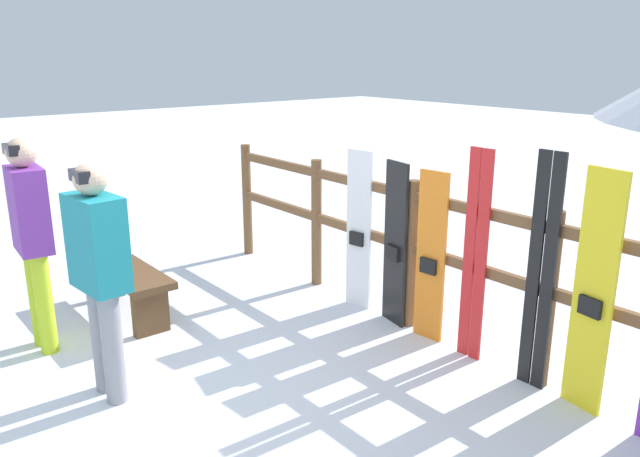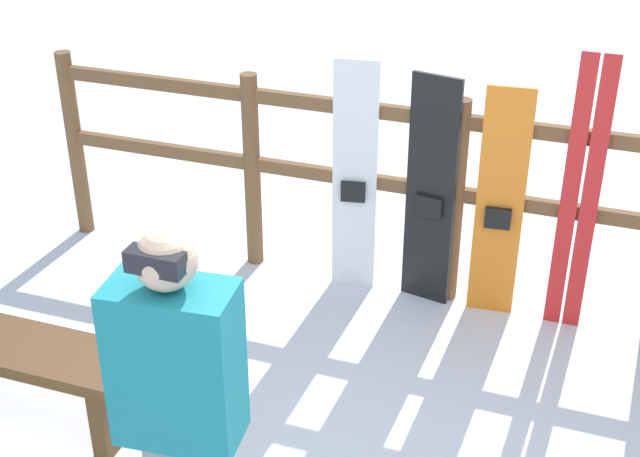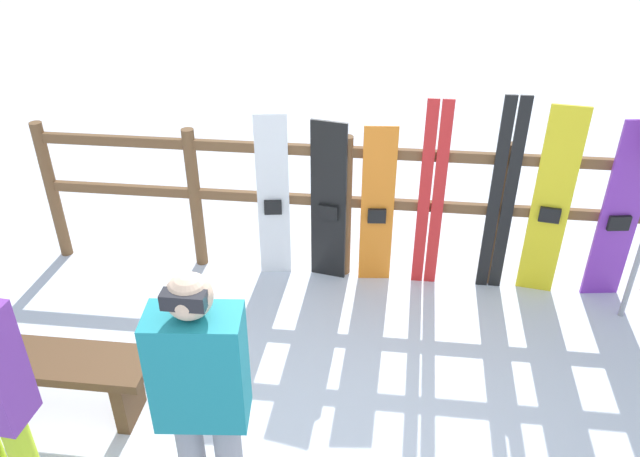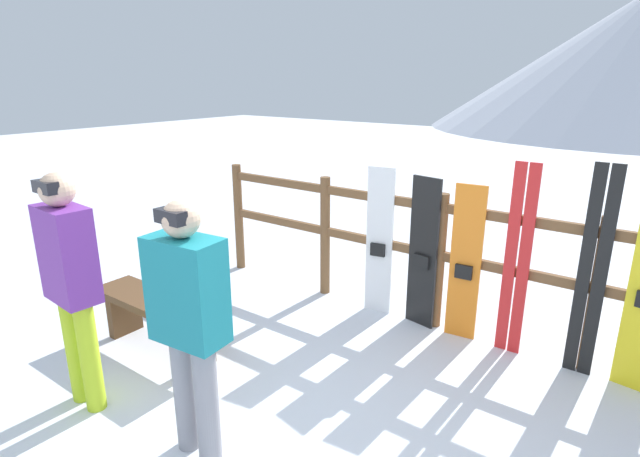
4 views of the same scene
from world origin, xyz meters
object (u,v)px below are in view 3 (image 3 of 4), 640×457
snowboard_orange (377,207)px  snowboard_black_stripe (328,204)px  snowboard_white (273,198)px  bench (49,371)px  snowboard_yellow (551,205)px  person_teal (202,393)px  ski_pair_red (431,197)px  ski_pair_black (502,198)px  snowboard_purple (620,213)px

snowboard_orange → snowboard_black_stripe: bearing=180.0°
snowboard_white → snowboard_black_stripe: snowboard_white is taller
snowboard_white → snowboard_orange: 0.83m
bench → snowboard_yellow: 3.67m
snowboard_white → snowboard_yellow: size_ratio=0.90×
person_teal → ski_pair_red: bearing=63.5°
ski_pair_black → snowboard_orange: bearing=-179.8°
snowboard_black_stripe → ski_pair_red: size_ratio=0.87×
ski_pair_red → person_teal: bearing=-116.5°
ski_pair_red → snowboard_orange: bearing=-179.5°
snowboard_purple → ski_pair_red: bearing=179.9°
snowboard_yellow → ski_pair_black: bearing=179.5°
snowboard_white → snowboard_yellow: bearing=0.0°
snowboard_orange → snowboard_purple: snowboard_purple is taller
person_teal → ski_pair_black: bearing=53.9°
ski_pair_red → ski_pair_black: 0.53m
ski_pair_red → snowboard_yellow: (0.89, -0.00, -0.01)m
snowboard_orange → snowboard_white: bearing=180.0°
snowboard_yellow → ski_pair_red: bearing=179.8°
person_teal → snowboard_black_stripe: bearing=81.2°
snowboard_yellow → snowboard_purple: (0.51, -0.00, -0.04)m
bench → ski_pair_red: ski_pair_red is taller
snowboard_black_stripe → snowboard_yellow: snowboard_yellow is taller
snowboard_yellow → snowboard_purple: bearing=-0.0°
snowboard_black_stripe → ski_pair_black: (1.32, 0.00, 0.13)m
snowboard_white → snowboard_purple: 2.64m
snowboard_orange → ski_pair_red: (0.41, 0.00, 0.11)m
ski_pair_red → ski_pair_black: size_ratio=0.97×
snowboard_black_stripe → snowboard_purple: snowboard_purple is taller
snowboard_black_stripe → snowboard_white: bearing=180.0°
ski_pair_black → snowboard_yellow: 0.37m
person_teal → snowboard_yellow: 3.07m
snowboard_white → snowboard_black_stripe: (0.44, -0.00, -0.02)m
person_teal → ski_pair_red: 2.57m
bench → snowboard_orange: 2.59m
ski_pair_red → ski_pair_black: ski_pair_black is taller
snowboard_orange → snowboard_yellow: size_ratio=0.87×
ski_pair_red → snowboard_yellow: bearing=-0.2°
ski_pair_black → snowboard_white: bearing=-179.9°
snowboard_orange → ski_pair_red: bearing=0.5°
snowboard_purple → snowboard_black_stripe: bearing=-180.0°
snowboard_orange → snowboard_purple: size_ratio=0.91×
snowboard_purple → snowboard_orange: bearing=-180.0°
person_teal → ski_pair_red: (1.15, 2.30, -0.12)m
bench → snowboard_orange: snowboard_orange is taller
snowboard_yellow → snowboard_orange: bearing=-180.0°
snowboard_white → ski_pair_black: bearing=0.1°
snowboard_white → snowboard_yellow: (2.13, 0.00, 0.08)m
snowboard_orange → snowboard_yellow: snowboard_yellow is taller
snowboard_orange → ski_pair_black: bearing=0.2°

